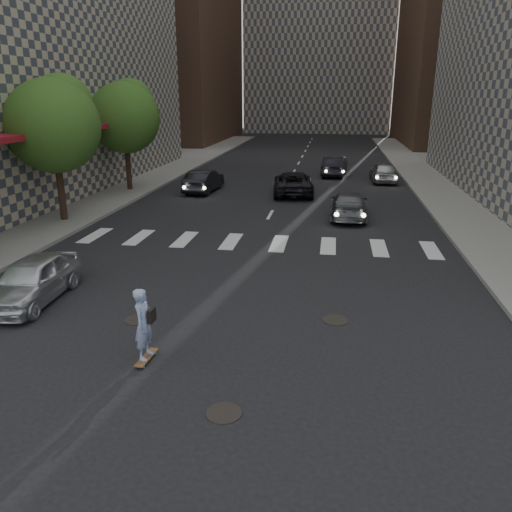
{
  "coord_description": "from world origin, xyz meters",
  "views": [
    {
      "loc": [
        3.05,
        -10.46,
        5.84
      ],
      "look_at": [
        0.93,
        3.28,
        1.3
      ],
      "focal_mm": 35.0,
      "sensor_mm": 36.0,
      "label": 1
    }
  ],
  "objects": [
    {
      "name": "ground",
      "position": [
        0.0,
        0.0,
        0.0
      ],
      "size": [
        160.0,
        160.0,
        0.0
      ],
      "primitive_type": "plane",
      "color": "black",
      "rests_on": "ground"
    },
    {
      "name": "traffic_car_c",
      "position": [
        0.69,
        19.57,
        0.69
      ],
      "size": [
        2.77,
        5.15,
        1.37
      ],
      "primitive_type": "imported",
      "rotation": [
        0.0,
        0.0,
        3.24
      ],
      "color": "black",
      "rests_on": "ground"
    },
    {
      "name": "manhole_a",
      "position": [
        1.2,
        -2.5,
        0.01
      ],
      "size": [
        0.7,
        0.7,
        0.02
      ],
      "primitive_type": "cylinder",
      "color": "black",
      "rests_on": "ground"
    },
    {
      "name": "traffic_car_d",
      "position": [
        6.5,
        25.05,
        0.7
      ],
      "size": [
        1.77,
        4.17,
        1.41
      ],
      "primitive_type": "imported",
      "rotation": [
        0.0,
        0.0,
        3.17
      ],
      "color": "#A6AAAE",
      "rests_on": "ground"
    },
    {
      "name": "manhole_c",
      "position": [
        3.3,
        2.0,
        0.01
      ],
      "size": [
        0.7,
        0.7,
        0.02
      ],
      "primitive_type": "cylinder",
      "color": "black",
      "rests_on": "ground"
    },
    {
      "name": "sidewalk_left",
      "position": [
        -14.5,
        20.0,
        0.07
      ],
      "size": [
        13.0,
        80.0,
        0.15
      ],
      "primitive_type": "cube",
      "color": "gray",
      "rests_on": "ground"
    },
    {
      "name": "traffic_car_b",
      "position": [
        3.89,
        14.0,
        0.64
      ],
      "size": [
        1.89,
        4.45,
        1.28
      ],
      "primitive_type": "imported",
      "rotation": [
        0.0,
        0.0,
        3.12
      ],
      "color": "#595B60",
      "rests_on": "ground"
    },
    {
      "name": "tree_c",
      "position": [
        -9.45,
        19.14,
        4.65
      ],
      "size": [
        4.2,
        4.2,
        6.6
      ],
      "color": "#382619",
      "rests_on": "sidewalk_left"
    },
    {
      "name": "traffic_car_e",
      "position": [
        3.15,
        27.25,
        0.71
      ],
      "size": [
        1.97,
        4.46,
        1.43
      ],
      "primitive_type": "imported",
      "rotation": [
        0.0,
        0.0,
        3.03
      ],
      "color": "black",
      "rests_on": "ground"
    },
    {
      "name": "manhole_b",
      "position": [
        -2.0,
        1.2,
        0.01
      ],
      "size": [
        0.7,
        0.7,
        0.02
      ],
      "primitive_type": "cylinder",
      "color": "black",
      "rests_on": "ground"
    },
    {
      "name": "silver_sedan",
      "position": [
        -5.5,
        2.0,
        0.66
      ],
      "size": [
        1.73,
        3.94,
        1.32
      ],
      "primitive_type": "imported",
      "rotation": [
        0.0,
        0.0,
        0.04
      ],
      "color": "silver",
      "rests_on": "ground"
    },
    {
      "name": "tree_b",
      "position": [
        -9.45,
        11.14,
        4.65
      ],
      "size": [
        4.2,
        4.2,
        6.6
      ],
      "color": "#382619",
      "rests_on": "sidewalk_left"
    },
    {
      "name": "skateboarder",
      "position": [
        -0.97,
        -0.83,
        0.93
      ],
      "size": [
        0.46,
        0.9,
        1.77
      ],
      "rotation": [
        0.0,
        0.0,
        -0.08
      ],
      "color": "brown",
      "rests_on": "ground"
    },
    {
      "name": "traffic_car_a",
      "position": [
        -4.88,
        19.56,
        0.69
      ],
      "size": [
        1.76,
        4.26,
        1.37
      ],
      "primitive_type": "imported",
      "rotation": [
        0.0,
        0.0,
        3.07
      ],
      "color": "black",
      "rests_on": "ground"
    }
  ]
}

